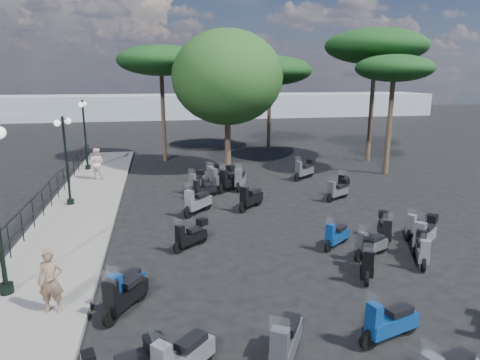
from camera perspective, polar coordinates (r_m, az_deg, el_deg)
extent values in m
plane|color=black|center=(15.44, 1.67, -7.67)|extent=(120.00, 120.00, 0.00)
cube|color=gray|center=(18.22, -21.00, -4.96)|extent=(3.00, 30.00, 0.15)
cylinder|color=black|center=(15.02, -28.44, -7.20)|extent=(0.04, 0.04, 1.10)
cylinder|color=black|center=(16.25, -27.04, -5.50)|extent=(0.04, 0.04, 1.10)
cylinder|color=black|center=(17.50, -25.85, -4.05)|extent=(0.04, 0.04, 1.10)
cylinder|color=black|center=(18.77, -24.83, -2.78)|extent=(0.04, 0.04, 1.10)
cylinder|color=black|center=(20.05, -23.93, -1.68)|extent=(0.04, 0.04, 1.10)
cylinder|color=black|center=(21.34, -23.14, -0.71)|extent=(0.04, 0.04, 1.10)
cylinder|color=black|center=(22.64, -22.45, 0.14)|extent=(0.04, 0.04, 1.10)
cylinder|color=black|center=(23.95, -21.83, 0.91)|extent=(0.04, 0.04, 1.10)
cylinder|color=black|center=(25.27, -21.27, 1.60)|extent=(0.04, 0.04, 1.10)
cylinder|color=black|center=(26.59, -20.77, 2.21)|extent=(0.04, 0.04, 1.10)
cylinder|color=black|center=(27.91, -20.32, 2.77)|extent=(0.04, 0.04, 1.10)
cylinder|color=black|center=(29.24, -19.90, 3.28)|extent=(0.04, 0.04, 1.10)
cylinder|color=black|center=(30.57, -19.53, 3.74)|extent=(0.04, 0.04, 1.10)
cube|color=black|center=(18.00, -25.49, -1.78)|extent=(0.04, 26.00, 0.04)
cube|color=black|center=(18.13, -25.32, -3.39)|extent=(0.04, 26.00, 0.04)
cylinder|color=black|center=(12.94, -28.68, -12.56)|extent=(0.35, 0.35, 0.26)
cylinder|color=black|center=(20.13, -21.66, -2.69)|extent=(0.31, 0.31, 0.23)
cylinder|color=black|center=(19.73, -22.12, 2.33)|extent=(0.11, 0.11, 3.83)
cylinder|color=black|center=(19.48, -22.59, 7.43)|extent=(0.30, 0.83, 0.04)
sphere|color=white|center=(19.86, -21.97, 7.32)|extent=(0.27, 0.27, 0.27)
sphere|color=white|center=(19.12, -23.19, 6.98)|extent=(0.27, 0.27, 0.27)
cylinder|color=black|center=(27.19, -19.61, 1.63)|extent=(0.33, 0.33, 0.25)
cylinder|color=black|center=(26.88, -19.95, 5.65)|extent=(0.11, 0.11, 4.10)
cylinder|color=black|center=(26.70, -20.28, 9.67)|extent=(0.07, 0.92, 0.04)
sphere|color=white|center=(27.16, -20.08, 9.53)|extent=(0.29, 0.29, 0.29)
sphere|color=white|center=(26.25, -20.46, 9.37)|extent=(0.29, 0.29, 0.29)
imported|color=brown|center=(11.24, -23.93, -12.24)|extent=(0.61, 0.42, 1.60)
imported|color=silver|center=(24.35, -18.57, 2.10)|extent=(0.99, 0.88, 1.69)
cube|color=black|center=(8.56, -14.12, -22.06)|extent=(0.67, 0.46, 0.14)
plane|color=white|center=(8.21, -20.17, -20.41)|extent=(0.19, 0.39, 0.38)
cube|color=black|center=(8.53, -11.39, -20.54)|extent=(0.42, 0.41, 0.26)
cylinder|color=black|center=(11.15, -16.30, -15.91)|extent=(0.29, 0.47, 0.47)
cylinder|color=black|center=(12.04, -13.36, -13.36)|extent=(0.29, 0.47, 0.47)
cube|color=navy|center=(11.54, -14.70, -13.71)|extent=(0.86, 1.30, 0.33)
cube|color=black|center=(11.55, -14.37, -12.14)|extent=(0.52, 0.66, 0.14)
cube|color=navy|center=(10.99, -16.25, -13.67)|extent=(0.36, 0.32, 0.69)
plane|color=white|center=(10.75, -16.58, -11.71)|extent=(0.37, 0.23, 0.37)
cylinder|color=black|center=(10.78, -16.91, -16.99)|extent=(0.35, 0.48, 0.50)
cylinder|color=black|center=(11.64, -13.09, -14.26)|extent=(0.35, 0.48, 0.50)
cube|color=black|center=(11.15, -14.81, -14.62)|extent=(1.01, 1.34, 0.35)
cube|color=black|center=(11.14, -14.37, -12.93)|extent=(0.59, 0.69, 0.15)
cube|color=black|center=(10.60, -16.81, -14.56)|extent=(0.39, 0.36, 0.73)
plane|color=white|center=(10.35, -17.21, -12.42)|extent=(0.38, 0.28, 0.39)
cylinder|color=black|center=(17.48, -6.88, -4.25)|extent=(0.43, 0.46, 0.52)
cylinder|color=black|center=(18.46, -4.38, -3.19)|extent=(0.43, 0.46, 0.52)
cube|color=#9B9CA3|center=(17.95, -5.51, -3.07)|extent=(1.22, 1.29, 0.37)
cube|color=black|center=(18.00, -5.18, -2.00)|extent=(0.68, 0.70, 0.15)
cube|color=#9B9CA3|center=(17.39, -6.75, -2.61)|extent=(0.40, 0.40, 0.76)
plane|color=white|center=(17.21, -6.93, -1.11)|extent=(0.36, 0.34, 0.40)
cylinder|color=black|center=(19.84, -5.93, -2.13)|extent=(0.41, 0.31, 0.43)
cylinder|color=black|center=(20.50, -3.53, -1.56)|extent=(0.41, 0.31, 0.43)
cube|color=black|center=(20.15, -4.62, -1.37)|extent=(1.16, 0.90, 0.31)
cube|color=black|center=(20.18, -4.30, -0.60)|extent=(0.60, 0.52, 0.13)
cube|color=black|center=(19.78, -5.80, -0.93)|extent=(0.31, 0.34, 0.63)
plane|color=white|center=(19.64, -5.95, 0.19)|extent=(0.25, 0.33, 0.34)
cylinder|color=black|center=(20.84, -6.44, -1.32)|extent=(0.30, 0.45, 0.46)
cylinder|color=black|center=(21.88, -5.29, -0.56)|extent=(0.30, 0.45, 0.46)
cube|color=#4A4D52|center=(21.36, -5.82, -0.45)|extent=(0.86, 1.26, 0.33)
cube|color=black|center=(21.44, -5.67, 0.35)|extent=(0.52, 0.64, 0.13)
cube|color=#4A4D52|center=(20.80, -6.40, -0.10)|extent=(0.35, 0.32, 0.67)
plane|color=white|center=(20.65, -6.49, 1.03)|extent=(0.36, 0.23, 0.36)
cube|color=black|center=(21.75, -5.31, 1.02)|extent=(0.42, 0.43, 0.25)
cylinder|color=black|center=(9.27, -4.66, -21.92)|extent=(0.44, 0.43, 0.51)
cube|color=#9B9CA3|center=(8.81, -7.28, -22.65)|extent=(1.24, 1.22, 0.36)
cube|color=black|center=(8.74, -6.51, -20.54)|extent=(0.68, 0.67, 0.15)
plane|color=white|center=(7.97, -10.86, -20.35)|extent=(0.34, 0.35, 0.39)
cylinder|color=black|center=(9.79, 7.03, -19.77)|extent=(0.36, 0.51, 0.53)
cube|color=#4A4D52|center=(9.18, 6.24, -20.77)|extent=(1.03, 1.43, 0.37)
cube|color=black|center=(9.17, 6.56, -18.54)|extent=(0.61, 0.74, 0.15)
cube|color=#4A4D52|center=(8.50, 5.31, -21.38)|extent=(0.41, 0.37, 0.77)
plane|color=white|center=(8.17, 5.28, -18.80)|extent=(0.41, 0.28, 0.41)
cylinder|color=black|center=(14.19, -8.17, -8.86)|extent=(0.39, 0.34, 0.43)
cylinder|color=black|center=(14.88, -5.08, -7.67)|extent=(0.39, 0.34, 0.43)
cube|color=black|center=(14.50, -6.48, -7.62)|extent=(1.10, 0.98, 0.31)
cube|color=black|center=(14.51, -6.07, -6.53)|extent=(0.59, 0.55, 0.13)
cube|color=black|center=(14.08, -8.02, -7.23)|extent=(0.32, 0.33, 0.63)
plane|color=white|center=(13.91, -8.24, -5.73)|extent=(0.27, 0.31, 0.33)
cube|color=black|center=(14.69, -5.08, -5.57)|extent=(0.42, 0.42, 0.23)
cylinder|color=black|center=(20.87, -2.35, -1.12)|extent=(0.47, 0.45, 0.54)
cylinder|color=black|center=(21.89, -0.16, -0.39)|extent=(0.47, 0.45, 0.54)
cube|color=black|center=(21.37, -1.14, -0.20)|extent=(1.32, 1.26, 0.38)
cube|color=black|center=(21.44, -0.83, 0.71)|extent=(0.72, 0.70, 0.16)
cube|color=black|center=(20.81, -2.21, 0.30)|extent=(0.41, 0.41, 0.78)
plane|color=white|center=(20.64, -2.34, 1.62)|extent=(0.35, 0.37, 0.42)
cylinder|color=black|center=(21.08, -0.24, -0.97)|extent=(0.29, 0.53, 0.52)
cylinder|color=black|center=(22.33, 0.37, -0.12)|extent=(0.29, 0.53, 0.52)
cube|color=#979BA2|center=(21.70, 0.10, 0.00)|extent=(0.86, 1.46, 0.37)
cube|color=black|center=(21.81, 0.19, 0.90)|extent=(0.54, 0.73, 0.15)
cube|color=#979BA2|center=(21.04, -0.20, 0.41)|extent=(0.39, 0.34, 0.77)
plane|color=white|center=(20.86, -0.23, 1.69)|extent=(0.42, 0.23, 0.41)
cube|color=black|center=(9.13, 26.98, -20.51)|extent=(0.71, 0.52, 0.15)
plane|color=white|center=(8.25, 24.11, -20.17)|extent=(0.22, 0.40, 0.39)
cylinder|color=black|center=(10.00, 16.89, -19.68)|extent=(0.49, 0.23, 0.48)
cylinder|color=black|center=(10.77, 21.65, -17.48)|extent=(0.49, 0.23, 0.48)
cube|color=navy|center=(10.32, 19.65, -17.62)|extent=(1.34, 0.70, 0.34)
cube|color=black|center=(10.29, 20.45, -15.98)|extent=(0.66, 0.46, 0.14)
cube|color=navy|center=(9.81, 17.43, -17.29)|extent=(0.30, 0.35, 0.70)
plane|color=white|center=(9.55, 17.37, -15.10)|extent=(0.18, 0.38, 0.37)
cylinder|color=black|center=(14.46, 11.73, -8.59)|extent=(0.39, 0.34, 0.43)
cylinder|color=black|center=(15.35, 13.73, -7.35)|extent=(0.39, 0.34, 0.43)
cube|color=navy|center=(14.88, 12.88, -7.32)|extent=(1.11, 0.96, 0.31)
cube|color=black|center=(14.92, 13.21, -6.25)|extent=(0.59, 0.54, 0.13)
cube|color=navy|center=(14.37, 11.95, -6.97)|extent=(0.32, 0.33, 0.63)
plane|color=white|center=(14.18, 11.92, -5.51)|extent=(0.27, 0.31, 0.33)
cylinder|color=black|center=(18.00, 0.43, -3.62)|extent=(0.43, 0.44, 0.51)
cylinder|color=black|center=(19.04, 2.46, -2.65)|extent=(0.43, 0.44, 0.51)
cube|color=black|center=(18.50, 1.56, -2.52)|extent=(1.21, 1.25, 0.36)
cube|color=black|center=(18.57, 1.86, -1.51)|extent=(0.67, 0.68, 0.15)
cube|color=black|center=(17.92, 0.57, -2.07)|extent=(0.39, 0.39, 0.74)
plane|color=white|center=(17.75, 0.47, -0.64)|extent=(0.35, 0.34, 0.39)
cylinder|color=black|center=(21.36, -3.72, -0.80)|extent=(0.49, 0.40, 0.52)
cylinder|color=black|center=(22.25, -1.27, -0.18)|extent=(0.49, 0.40, 0.52)
cube|color=#4A4D52|center=(21.79, -2.37, 0.05)|extent=(1.37, 1.14, 0.37)
cube|color=black|center=(21.84, -2.04, 0.91)|extent=(0.72, 0.65, 0.15)
cube|color=#4A4D52|center=(21.30, -3.57, 0.55)|extent=(0.39, 0.41, 0.77)
plane|color=white|center=(21.14, -3.72, 1.82)|extent=(0.31, 0.39, 0.41)
cube|color=black|center=(22.10, -1.24, 1.59)|extent=(0.51, 0.50, 0.28)
cylinder|color=black|center=(22.30, -4.08, -0.25)|extent=(0.30, 0.46, 0.47)
cylinder|color=black|center=(23.37, -3.08, 0.42)|extent=(0.30, 0.46, 0.47)
cube|color=#979BA2|center=(22.84, -3.53, 0.55)|extent=(0.87, 1.28, 0.33)
cube|color=black|center=(22.93, -3.40, 1.30)|extent=(0.53, 0.65, 0.14)
cube|color=#979BA2|center=(22.27, -4.02, 0.91)|extent=(0.36, 0.32, 0.68)
plane|color=white|center=(22.12, -4.10, 1.99)|extent=(0.36, 0.24, 0.36)
cube|color=black|center=(23.25, -3.08, 1.93)|extent=(0.43, 0.44, 0.25)
cylinder|color=black|center=(13.96, 15.70, -9.65)|extent=(0.43, 0.26, 0.44)
cylinder|color=black|center=(14.78, 18.40, -8.52)|extent=(0.43, 0.26, 0.44)
cube|color=#4A4D52|center=(14.34, 17.25, -8.42)|extent=(1.20, 0.77, 0.31)
cube|color=black|center=(14.36, 17.70, -7.33)|extent=(0.61, 0.47, 0.13)
cube|color=#4A4D52|center=(13.86, 16.01, -7.99)|extent=(0.29, 0.33, 0.63)
plane|color=white|center=(13.68, 15.98, -6.46)|extent=(0.21, 0.34, 0.34)
cylinder|color=black|center=(12.55, 16.59, -12.45)|extent=(0.29, 0.45, 0.45)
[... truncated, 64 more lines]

